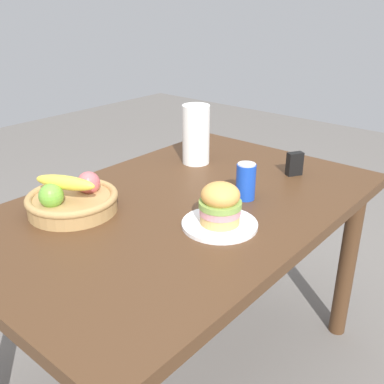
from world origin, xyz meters
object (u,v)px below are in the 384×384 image
object	(u,v)px
soda_can	(246,181)
napkin_holder	(295,164)
sandwich	(220,204)
paper_towel_roll	(196,135)
fruit_basket	(72,199)
plate	(220,224)

from	to	relation	value
soda_can	napkin_holder	xyz separation A→B (m)	(0.30, -0.02, -0.02)
sandwich	paper_towel_roll	size ratio (longest dim) A/B	0.53
fruit_basket	napkin_holder	xyz separation A→B (m)	(0.74, -0.38, 0.00)
plate	sandwich	world-z (taller)	sandwich
napkin_holder	plate	bearing A→B (deg)	-145.57
paper_towel_roll	fruit_basket	bearing A→B (deg)	179.33
fruit_basket	paper_towel_roll	distance (m)	0.61
sandwich	napkin_holder	bearing A→B (deg)	3.82
sandwich	paper_towel_roll	bearing A→B (deg)	47.09
sandwich	paper_towel_roll	xyz separation A→B (m)	(0.38, 0.41, 0.05)
plate	paper_towel_roll	xyz separation A→B (m)	(0.38, 0.41, 0.11)
plate	paper_towel_roll	distance (m)	0.57
plate	napkin_holder	bearing A→B (deg)	3.82
paper_towel_roll	napkin_holder	world-z (taller)	paper_towel_roll
plate	paper_towel_roll	world-z (taller)	paper_towel_roll
plate	sandwich	bearing A→B (deg)	0.00
plate	soda_can	xyz separation A→B (m)	(0.22, 0.05, 0.06)
paper_towel_roll	sandwich	bearing A→B (deg)	-132.91
sandwich	napkin_holder	xyz separation A→B (m)	(0.52, 0.03, -0.03)
sandwich	fruit_basket	world-z (taller)	same
plate	fruit_basket	distance (m)	0.48
sandwich	napkin_holder	world-z (taller)	sandwich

